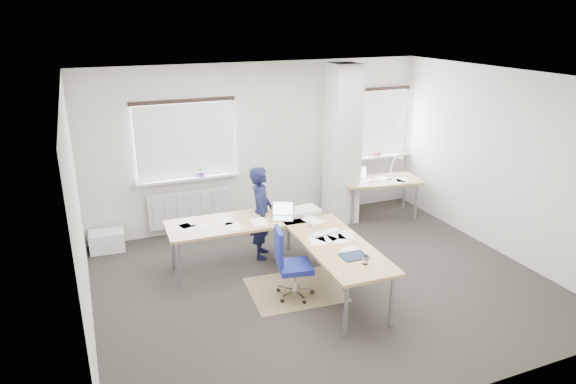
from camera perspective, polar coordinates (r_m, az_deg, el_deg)
name	(u,v)px	position (r m, az deg, el deg)	size (l,w,h in m)	color
ground	(323,283)	(7.26, 3.88, -10.03)	(6.00, 6.00, 0.00)	#282420
room_shell	(323,152)	(7.06, 3.90, 4.44)	(6.04, 5.04, 2.82)	beige
floor_mat	(295,289)	(7.08, 0.81, -10.78)	(1.22, 1.03, 0.01)	olive
white_crate	(107,241)	(8.60, -19.46, -5.14)	(0.52, 0.37, 0.31)	white
desk_main	(288,234)	(7.03, 0.00, -4.68)	(2.41, 2.68, 0.96)	olive
desk_side	(380,182)	(9.36, 10.23, 1.13)	(1.50, 0.93, 1.22)	olive
task_chair	(292,278)	(6.81, 0.46, -9.51)	(0.54, 0.53, 0.97)	navy
person	(261,212)	(7.73, -3.00, -2.28)	(0.52, 0.34, 1.43)	black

